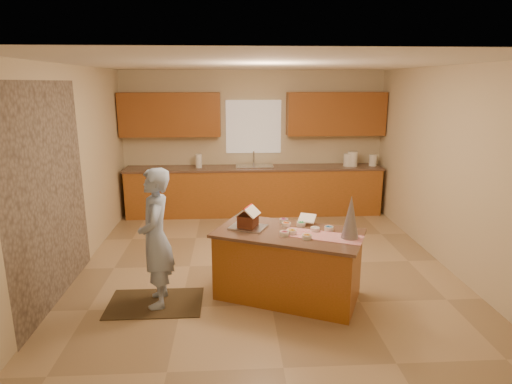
% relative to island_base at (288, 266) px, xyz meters
% --- Properties ---
extents(floor, '(5.50, 5.50, 0.00)m').
position_rel_island_base_xyz_m(floor, '(-0.21, 0.94, -0.39)').
color(floor, tan).
rests_on(floor, ground).
extents(ceiling, '(5.50, 5.50, 0.00)m').
position_rel_island_base_xyz_m(ceiling, '(-0.21, 0.94, 2.31)').
color(ceiling, silver).
rests_on(ceiling, floor).
extents(wall_back, '(5.50, 5.50, 0.00)m').
position_rel_island_base_xyz_m(wall_back, '(-0.21, 3.69, 0.96)').
color(wall_back, beige).
rests_on(wall_back, floor).
extents(wall_front, '(5.50, 5.50, 0.00)m').
position_rel_island_base_xyz_m(wall_front, '(-0.21, -1.81, 0.96)').
color(wall_front, beige).
rests_on(wall_front, floor).
extents(wall_left, '(5.50, 5.50, 0.00)m').
position_rel_island_base_xyz_m(wall_left, '(-2.71, 0.94, 0.96)').
color(wall_left, beige).
rests_on(wall_left, floor).
extents(wall_right, '(5.50, 5.50, 0.00)m').
position_rel_island_base_xyz_m(wall_right, '(2.29, 0.94, 0.96)').
color(wall_right, beige).
rests_on(wall_right, floor).
extents(stone_accent, '(0.00, 2.50, 2.50)m').
position_rel_island_base_xyz_m(stone_accent, '(-2.69, 0.14, 0.86)').
color(stone_accent, gray).
rests_on(stone_accent, wall_left).
extents(window_curtain, '(1.05, 0.03, 1.00)m').
position_rel_island_base_xyz_m(window_curtain, '(-0.21, 3.66, 1.26)').
color(window_curtain, white).
rests_on(window_curtain, wall_back).
extents(back_counter_base, '(4.80, 0.60, 0.88)m').
position_rel_island_base_xyz_m(back_counter_base, '(-0.21, 3.39, 0.05)').
color(back_counter_base, '#A35221').
rests_on(back_counter_base, floor).
extents(back_counter_top, '(4.85, 0.63, 0.04)m').
position_rel_island_base_xyz_m(back_counter_top, '(-0.21, 3.39, 0.51)').
color(back_counter_top, brown).
rests_on(back_counter_top, back_counter_base).
extents(upper_cabinet_left, '(1.85, 0.35, 0.80)m').
position_rel_island_base_xyz_m(upper_cabinet_left, '(-1.76, 3.51, 1.51)').
color(upper_cabinet_left, brown).
rests_on(upper_cabinet_left, wall_back).
extents(upper_cabinet_right, '(1.85, 0.35, 0.80)m').
position_rel_island_base_xyz_m(upper_cabinet_right, '(1.34, 3.51, 1.51)').
color(upper_cabinet_right, brown).
rests_on(upper_cabinet_right, wall_back).
extents(sink, '(0.70, 0.45, 0.12)m').
position_rel_island_base_xyz_m(sink, '(-0.21, 3.39, 0.50)').
color(sink, silver).
rests_on(sink, back_counter_top).
extents(faucet, '(0.03, 0.03, 0.28)m').
position_rel_island_base_xyz_m(faucet, '(-0.21, 3.57, 0.67)').
color(faucet, silver).
rests_on(faucet, back_counter_top).
extents(island_base, '(1.77, 1.37, 0.78)m').
position_rel_island_base_xyz_m(island_base, '(0.00, 0.00, 0.00)').
color(island_base, '#A35221').
rests_on(island_base, floor).
extents(island_top, '(1.86, 1.47, 0.04)m').
position_rel_island_base_xyz_m(island_top, '(0.00, 0.00, 0.41)').
color(island_top, brown).
rests_on(island_top, island_base).
extents(table_runner, '(0.93, 0.65, 0.01)m').
position_rel_island_base_xyz_m(table_runner, '(0.36, -0.16, 0.43)').
color(table_runner, '#A90C1F').
rests_on(table_runner, island_top).
extents(baking_tray, '(0.49, 0.44, 0.02)m').
position_rel_island_base_xyz_m(baking_tray, '(-0.46, 0.16, 0.43)').
color(baking_tray, silver).
rests_on(baking_tray, island_top).
extents(cookbook, '(0.24, 0.22, 0.08)m').
position_rel_island_base_xyz_m(cookbook, '(0.26, 0.25, 0.50)').
color(cookbook, white).
rests_on(cookbook, island_top).
extents(tinsel_tree, '(0.26, 0.26, 0.48)m').
position_rel_island_base_xyz_m(tinsel_tree, '(0.64, -0.24, 0.67)').
color(tinsel_tree, '#AFB0BC').
rests_on(tinsel_tree, island_top).
extents(rug, '(1.07, 0.70, 0.01)m').
position_rel_island_base_xyz_m(rug, '(-1.54, -0.09, -0.38)').
color(rug, black).
rests_on(rug, floor).
extents(boy, '(0.43, 0.61, 1.58)m').
position_rel_island_base_xyz_m(boy, '(-1.49, -0.09, 0.41)').
color(boy, '#97AFD7').
rests_on(boy, rug).
extents(canister_a, '(0.17, 0.17, 0.24)m').
position_rel_island_base_xyz_m(canister_a, '(1.59, 3.39, 0.65)').
color(canister_a, white).
rests_on(canister_a, back_counter_top).
extents(canister_b, '(0.19, 0.19, 0.28)m').
position_rel_island_base_xyz_m(canister_b, '(1.68, 3.39, 0.67)').
color(canister_b, white).
rests_on(canister_b, back_counter_top).
extents(canister_c, '(0.15, 0.15, 0.21)m').
position_rel_island_base_xyz_m(canister_c, '(2.08, 3.39, 0.64)').
color(canister_c, white).
rests_on(canister_c, back_counter_top).
extents(paper_towel, '(0.12, 0.12, 0.26)m').
position_rel_island_base_xyz_m(paper_towel, '(-1.25, 3.39, 0.66)').
color(paper_towel, white).
rests_on(paper_towel, back_counter_top).
extents(gingerbread_house, '(0.32, 0.32, 0.25)m').
position_rel_island_base_xyz_m(gingerbread_house, '(-0.46, 0.16, 0.54)').
color(gingerbread_house, '#5D2C18').
rests_on(gingerbread_house, baking_tray).
extents(candy_bowls, '(0.64, 0.68, 0.05)m').
position_rel_island_base_xyz_m(candy_bowls, '(0.13, 0.04, 0.45)').
color(candy_bowls, yellow).
rests_on(candy_bowls, island_top).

